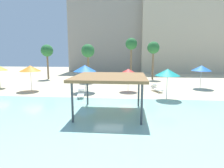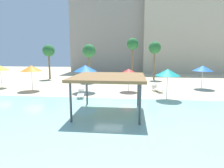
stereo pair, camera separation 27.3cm
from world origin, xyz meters
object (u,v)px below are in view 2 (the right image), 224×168
at_px(beach_umbrella_blue_4, 203,68).
at_px(beach_umbrella_blue_6, 85,68).
at_px(palm_tree_1, 133,45).
at_px(palm_tree_3, 49,51).
at_px(shade_pavilion, 109,78).
at_px(palm_tree_2, 89,52).
at_px(beach_umbrella_yellow_2, 0,68).
at_px(lounge_chair_2, 81,94).
at_px(beach_umbrella_red_1, 129,71).
at_px(beach_umbrella_teal_3, 168,72).
at_px(palm_tree_0, 155,49).
at_px(lounge_chair_1, 157,88).
at_px(beach_umbrella_orange_0, 31,68).

xyz_separation_m(beach_umbrella_blue_4, beach_umbrella_blue_6, (-13.19, -3.34, 0.16)).
xyz_separation_m(palm_tree_1, palm_tree_3, (-13.33, -2.25, -1.04)).
height_order(palm_tree_1, palm_tree_3, palm_tree_1).
relative_size(shade_pavilion, beach_umbrella_blue_6, 1.65).
relative_size(palm_tree_1, palm_tree_2, 1.21).
height_order(beach_umbrella_yellow_2, lounge_chair_2, beach_umbrella_yellow_2).
relative_size(shade_pavilion, beach_umbrella_red_1, 1.93).
xyz_separation_m(beach_umbrella_teal_3, palm_tree_0, (0.24, 13.43, 2.38)).
xyz_separation_m(palm_tree_0, palm_tree_3, (-16.76, -1.12, -0.42)).
xyz_separation_m(beach_umbrella_red_1, lounge_chair_1, (3.11, 0.19, -1.89)).
distance_m(beach_umbrella_blue_4, lounge_chair_1, 6.27).
bearing_deg(beach_umbrella_orange_0, lounge_chair_1, 3.66).
xyz_separation_m(shade_pavilion, beach_umbrella_blue_4, (9.74, 10.52, -0.10)).
relative_size(beach_umbrella_blue_6, palm_tree_0, 0.49).
height_order(beach_umbrella_teal_3, palm_tree_1, palm_tree_1).
bearing_deg(beach_umbrella_yellow_2, beach_umbrella_blue_4, 4.65).
bearing_deg(palm_tree_2, palm_tree_1, 37.10).
distance_m(beach_umbrella_yellow_2, lounge_chair_1, 18.65).
height_order(beach_umbrella_red_1, palm_tree_1, palm_tree_1).
height_order(lounge_chair_1, lounge_chair_2, same).
bearing_deg(beach_umbrella_red_1, palm_tree_3, 145.82).
relative_size(beach_umbrella_red_1, palm_tree_3, 0.45).
distance_m(beach_umbrella_teal_3, palm_tree_1, 15.21).
xyz_separation_m(beach_umbrella_red_1, beach_umbrella_teal_3, (3.54, -3.50, 0.26)).
distance_m(shade_pavilion, beach_umbrella_yellow_2, 16.63).
bearing_deg(palm_tree_3, beach_umbrella_orange_0, -77.16).
height_order(beach_umbrella_teal_3, beach_umbrella_blue_4, beach_umbrella_teal_3).
bearing_deg(beach_umbrella_yellow_2, beach_umbrella_blue_6, -7.33).
xyz_separation_m(beach_umbrella_orange_0, beach_umbrella_blue_4, (19.39, 3.16, -0.07)).
bearing_deg(beach_umbrella_blue_6, palm_tree_3, 130.80).
bearing_deg(beach_umbrella_blue_4, beach_umbrella_yellow_2, -175.35).
height_order(beach_umbrella_blue_4, lounge_chair_1, beach_umbrella_blue_4).
relative_size(lounge_chair_1, lounge_chair_2, 1.01).
height_order(shade_pavilion, beach_umbrella_yellow_2, beach_umbrella_yellow_2).
relative_size(beach_umbrella_blue_4, palm_tree_0, 0.46).
xyz_separation_m(beach_umbrella_yellow_2, beach_umbrella_blue_6, (10.80, -1.39, 0.18)).
relative_size(beach_umbrella_orange_0, beach_umbrella_red_1, 1.13).
relative_size(beach_umbrella_blue_6, lounge_chair_1, 1.47).
height_order(beach_umbrella_blue_6, lounge_chair_1, beach_umbrella_blue_6).
bearing_deg(lounge_chair_1, lounge_chair_2, -84.81).
bearing_deg(palm_tree_0, shade_pavilion, -105.37).
xyz_separation_m(beach_umbrella_orange_0, beach_umbrella_yellow_2, (-4.60, 1.21, -0.10)).
bearing_deg(beach_umbrella_red_1, lounge_chair_2, -142.10).
bearing_deg(palm_tree_3, shade_pavilion, -54.99).
bearing_deg(lounge_chair_2, beach_umbrella_blue_4, 103.45).
xyz_separation_m(lounge_chair_1, palm_tree_2, (-8.96, 6.19, 4.05)).
height_order(beach_umbrella_orange_0, beach_umbrella_teal_3, beach_umbrella_orange_0).
relative_size(palm_tree_1, palm_tree_3, 1.20).
relative_size(shade_pavilion, palm_tree_0, 0.81).
height_order(lounge_chair_1, palm_tree_3, palm_tree_3).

